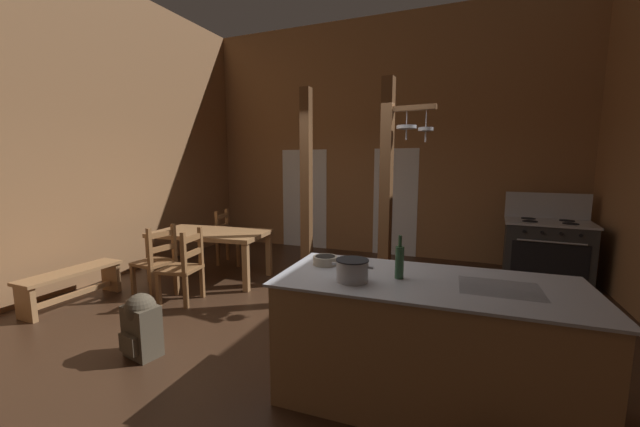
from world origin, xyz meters
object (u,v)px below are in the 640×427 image
ladderback_chair_at_table_end (156,261)px  bottle_tall_on_counter (399,261)px  kitchen_island (425,341)px  ladderback_chair_near_window (184,268)px  stockpot_on_counter (352,270)px  mixing_bowl_on_counter (325,260)px  dining_table (210,237)px  ladderback_chair_by_post (230,238)px  stove_range (546,251)px  bench_along_left_wall (72,281)px  backpack (141,323)px

ladderback_chair_at_table_end → bottle_tall_on_counter: bearing=-16.3°
kitchen_island → ladderback_chair_at_table_end: size_ratio=2.31×
ladderback_chair_near_window → bottle_tall_on_counter: bottle_tall_on_counter is taller
stockpot_on_counter → mixing_bowl_on_counter: stockpot_on_counter is taller
dining_table → ladderback_chair_by_post: 0.90m
stove_range → mixing_bowl_on_counter: 4.06m
bench_along_left_wall → mixing_bowl_on_counter: (3.49, -0.18, 0.67)m
bench_along_left_wall → ladderback_chair_by_post: bearing=73.4°
mixing_bowl_on_counter → bottle_tall_on_counter: bottle_tall_on_counter is taller
ladderback_chair_by_post → bench_along_left_wall: ladderback_chair_by_post is taller
dining_table → backpack: bearing=-67.2°
dining_table → bottle_tall_on_counter: size_ratio=5.58×
stove_range → stockpot_on_counter: size_ratio=4.30×
stove_range → ladderback_chair_by_post: 5.07m
ladderback_chair_near_window → bench_along_left_wall: (-1.26, -0.59, -0.15)m
kitchen_island → mixing_bowl_on_counter: (-0.83, 0.11, 0.50)m
ladderback_chair_by_post → mixing_bowl_on_counter: size_ratio=4.68×
bench_along_left_wall → mixing_bowl_on_counter: size_ratio=5.84×
bench_along_left_wall → mixing_bowl_on_counter: bearing=-2.9°
stockpot_on_counter → mixing_bowl_on_counter: (-0.33, 0.33, -0.04)m
stove_range → bottle_tall_on_counter: 3.89m
kitchen_island → ladderback_chair_near_window: size_ratio=2.31×
bench_along_left_wall → stockpot_on_counter: 3.92m
stove_range → ladderback_chair_near_window: bearing=-149.7°
kitchen_island → bottle_tall_on_counter: (-0.20, -0.03, 0.59)m
dining_table → backpack: (0.88, -2.11, -0.34)m
ladderback_chair_by_post → stockpot_on_counter: stockpot_on_counter is taller
stockpot_on_counter → bottle_tall_on_counter: bearing=31.7°
kitchen_island → stockpot_on_counter: bearing=-156.9°
stockpot_on_counter → ladderback_chair_near_window: bearing=156.9°
ladderback_chair_near_window → ladderback_chair_at_table_end: same height
ladderback_chair_by_post → kitchen_island: bearing=-36.0°
kitchen_island → mixing_bowl_on_counter: bearing=172.4°
bottle_tall_on_counter → backpack: bearing=-172.9°
bench_along_left_wall → bottle_tall_on_counter: (4.12, -0.32, 0.76)m
stove_range → ladderback_chair_at_table_end: 5.59m
ladderback_chair_by_post → backpack: ladderback_chair_by_post is taller
ladderback_chair_near_window → ladderback_chair_at_table_end: size_ratio=1.00×
mixing_bowl_on_counter → ladderback_chair_near_window: bearing=161.0°
ladderback_chair_near_window → dining_table: bearing=108.2°
bench_along_left_wall → ladderback_chair_near_window: bearing=25.0°
mixing_bowl_on_counter → ladderback_chair_at_table_end: bearing=162.8°
backpack → kitchen_island: bearing=7.2°
ladderback_chair_at_table_end → bench_along_left_wall: size_ratio=0.80×
ladderback_chair_near_window → mixing_bowl_on_counter: mixing_bowl_on_counter is taller
kitchen_island → bottle_tall_on_counter: bearing=-172.2°
ladderback_chair_by_post → stockpot_on_counter: (3.12, -2.84, 0.56)m
stove_range → stockpot_on_counter: 4.18m
dining_table → bottle_tall_on_counter: bearing=-29.9°
kitchen_island → dining_table: size_ratio=1.23×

